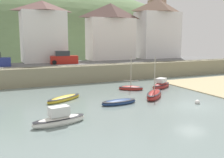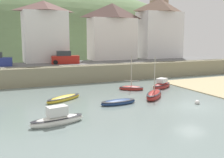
{
  "view_description": "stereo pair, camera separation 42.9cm",
  "coord_description": "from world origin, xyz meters",
  "px_view_note": "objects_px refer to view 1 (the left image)",
  "views": [
    {
      "loc": [
        -16.83,
        -19.07,
        6.33
      ],
      "look_at": [
        -4.87,
        7.39,
        1.8
      ],
      "focal_mm": 42.8,
      "sensor_mm": 36.0,
      "label": 1
    },
    {
      "loc": [
        -16.44,
        -19.24,
        6.33
      ],
      "look_at": [
        -4.87,
        7.39,
        1.8
      ],
      "focal_mm": 42.8,
      "sensor_mm": 36.0,
      "label": 2
    }
  ],
  "objects_px": {
    "fishing_boat_green": "(64,99)",
    "parked_car_by_wall": "(64,58)",
    "sailboat_nearest_shore": "(161,85)",
    "sailboat_far_left": "(131,88)",
    "waterfront_building_right": "(157,28)",
    "waterfront_building_centre": "(111,31)",
    "rowboat_small_beached": "(59,119)",
    "sailboat_white_hull": "(154,95)",
    "mooring_buoy": "(197,102)",
    "church_with_spire": "(156,17)",
    "motorboat_with_cabin": "(119,102)",
    "waterfront_building_left": "(43,31)"
  },
  "relations": [
    {
      "from": "sailboat_nearest_shore",
      "to": "sailboat_far_left",
      "type": "height_order",
      "value": "sailboat_far_left"
    },
    {
      "from": "waterfront_building_centre",
      "to": "sailboat_nearest_shore",
      "type": "distance_m",
      "value": 17.95
    },
    {
      "from": "fishing_boat_green",
      "to": "waterfront_building_left",
      "type": "bearing_deg",
      "value": 54.66
    },
    {
      "from": "sailboat_nearest_shore",
      "to": "rowboat_small_beached",
      "type": "bearing_deg",
      "value": -179.94
    },
    {
      "from": "sailboat_far_left",
      "to": "fishing_boat_green",
      "type": "height_order",
      "value": "sailboat_far_left"
    },
    {
      "from": "sailboat_far_left",
      "to": "motorboat_with_cabin",
      "type": "distance_m",
      "value": 7.23
    },
    {
      "from": "rowboat_small_beached",
      "to": "sailboat_white_hull",
      "type": "relative_size",
      "value": 0.94
    },
    {
      "from": "rowboat_small_beached",
      "to": "parked_car_by_wall",
      "type": "height_order",
      "value": "parked_car_by_wall"
    },
    {
      "from": "church_with_spire",
      "to": "motorboat_with_cabin",
      "type": "height_order",
      "value": "church_with_spire"
    },
    {
      "from": "fishing_boat_green",
      "to": "parked_car_by_wall",
      "type": "height_order",
      "value": "parked_car_by_wall"
    },
    {
      "from": "waterfront_building_left",
      "to": "waterfront_building_centre",
      "type": "distance_m",
      "value": 11.91
    },
    {
      "from": "waterfront_building_right",
      "to": "church_with_spire",
      "type": "distance_m",
      "value": 5.26
    },
    {
      "from": "waterfront_building_right",
      "to": "parked_car_by_wall",
      "type": "distance_m",
      "value": 20.84
    },
    {
      "from": "church_with_spire",
      "to": "mooring_buoy",
      "type": "bearing_deg",
      "value": -116.26
    },
    {
      "from": "waterfront_building_centre",
      "to": "rowboat_small_beached",
      "type": "bearing_deg",
      "value": -121.34
    },
    {
      "from": "waterfront_building_left",
      "to": "church_with_spire",
      "type": "xyz_separation_m",
      "value": [
        24.22,
        4.0,
        3.24
      ]
    },
    {
      "from": "sailboat_far_left",
      "to": "mooring_buoy",
      "type": "xyz_separation_m",
      "value": [
        2.57,
        -8.75,
        -0.09
      ]
    },
    {
      "from": "motorboat_with_cabin",
      "to": "mooring_buoy",
      "type": "bearing_deg",
      "value": -26.96
    },
    {
      "from": "parked_car_by_wall",
      "to": "waterfront_building_right",
      "type": "bearing_deg",
      "value": 19.56
    },
    {
      "from": "waterfront_building_right",
      "to": "rowboat_small_beached",
      "type": "distance_m",
      "value": 36.8
    },
    {
      "from": "church_with_spire",
      "to": "waterfront_building_centre",
      "type": "bearing_deg",
      "value": -162.0
    },
    {
      "from": "waterfront_building_centre",
      "to": "mooring_buoy",
      "type": "bearing_deg",
      "value": -94.41
    },
    {
      "from": "waterfront_building_left",
      "to": "sailboat_nearest_shore",
      "type": "distance_m",
      "value": 21.31
    },
    {
      "from": "sailboat_far_left",
      "to": "fishing_boat_green",
      "type": "relative_size",
      "value": 0.98
    },
    {
      "from": "church_with_spire",
      "to": "parked_car_by_wall",
      "type": "height_order",
      "value": "church_with_spire"
    },
    {
      "from": "rowboat_small_beached",
      "to": "waterfront_building_right",
      "type": "bearing_deg",
      "value": 34.31
    },
    {
      "from": "waterfront_building_right",
      "to": "rowboat_small_beached",
      "type": "bearing_deg",
      "value": -134.97
    },
    {
      "from": "rowboat_small_beached",
      "to": "parked_car_by_wall",
      "type": "bearing_deg",
      "value": 64.08
    },
    {
      "from": "sailboat_nearest_shore",
      "to": "waterfront_building_right",
      "type": "bearing_deg",
      "value": 27.49
    },
    {
      "from": "waterfront_building_left",
      "to": "parked_car_by_wall",
      "type": "xyz_separation_m",
      "value": [
        2.1,
        -4.5,
        -4.13
      ]
    },
    {
      "from": "waterfront_building_right",
      "to": "motorboat_with_cabin",
      "type": "relative_size",
      "value": 3.01
    },
    {
      "from": "motorboat_with_cabin",
      "to": "mooring_buoy",
      "type": "height_order",
      "value": "motorboat_with_cabin"
    },
    {
      "from": "rowboat_small_beached",
      "to": "mooring_buoy",
      "type": "xyz_separation_m",
      "value": [
        13.58,
        0.61,
        -0.23
      ]
    },
    {
      "from": "parked_car_by_wall",
      "to": "waterfront_building_left",
      "type": "bearing_deg",
      "value": 121.77
    },
    {
      "from": "waterfront_building_right",
      "to": "sailboat_nearest_shore",
      "type": "xyz_separation_m",
      "value": [
        -10.27,
        -16.48,
        -7.78
      ]
    },
    {
      "from": "fishing_boat_green",
      "to": "sailboat_white_hull",
      "type": "bearing_deg",
      "value": -47.13
    },
    {
      "from": "waterfront_building_centre",
      "to": "mooring_buoy",
      "type": "relative_size",
      "value": 20.45
    },
    {
      "from": "waterfront_building_right",
      "to": "sailboat_white_hull",
      "type": "xyz_separation_m",
      "value": [
        -14.15,
        -20.84,
        -7.83
      ]
    },
    {
      "from": "fishing_boat_green",
      "to": "waterfront_building_right",
      "type": "bearing_deg",
      "value": 7.11
    },
    {
      "from": "sailboat_nearest_shore",
      "to": "church_with_spire",
      "type": "bearing_deg",
      "value": 27.71
    },
    {
      "from": "sailboat_far_left",
      "to": "parked_car_by_wall",
      "type": "xyz_separation_m",
      "value": [
        -5.32,
        11.59,
        2.97
      ]
    },
    {
      "from": "sailboat_nearest_shore",
      "to": "mooring_buoy",
      "type": "xyz_separation_m",
      "value": [
        -1.57,
        -8.36,
        -0.21
      ]
    },
    {
      "from": "waterfront_building_centre",
      "to": "sailboat_far_left",
      "type": "height_order",
      "value": "waterfront_building_centre"
    },
    {
      "from": "fishing_boat_green",
      "to": "sailboat_far_left",
      "type": "bearing_deg",
      "value": -17.46
    },
    {
      "from": "waterfront_building_right",
      "to": "fishing_boat_green",
      "type": "relative_size",
      "value": 2.55
    },
    {
      "from": "waterfront_building_right",
      "to": "rowboat_small_beached",
      "type": "height_order",
      "value": "waterfront_building_right"
    },
    {
      "from": "waterfront_building_left",
      "to": "sailboat_far_left",
      "type": "xyz_separation_m",
      "value": [
        7.43,
        -16.09,
        -7.1
      ]
    },
    {
      "from": "fishing_boat_green",
      "to": "parked_car_by_wall",
      "type": "xyz_separation_m",
      "value": [
        3.49,
        13.7,
        3.0
      ]
    },
    {
      "from": "mooring_buoy",
      "to": "rowboat_small_beached",
      "type": "bearing_deg",
      "value": -177.41
    },
    {
      "from": "motorboat_with_cabin",
      "to": "parked_car_by_wall",
      "type": "relative_size",
      "value": 0.88
    }
  ]
}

